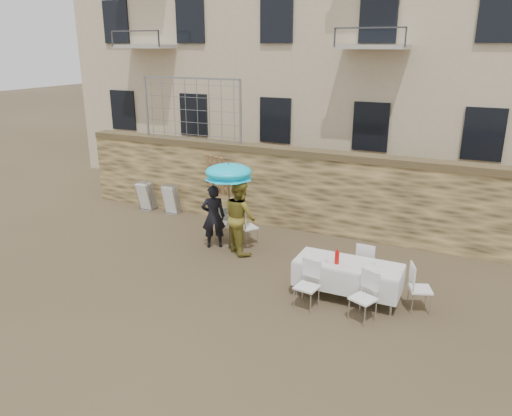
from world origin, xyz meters
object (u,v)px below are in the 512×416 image
at_px(couple_chair_right, 248,226).
at_px(chair_stack_left, 150,194).
at_px(soda_bottle, 337,258).
at_px(chair_stack_right, 174,198).
at_px(table_chair_back, 367,263).
at_px(table_chair_front_right, 363,297).
at_px(couple_chair_left, 224,222).
at_px(woman_dress, 240,217).
at_px(man_suit, 213,217).
at_px(table_chair_front_left, 307,286).
at_px(banquet_table, 348,265).
at_px(table_chair_side, 421,288).
at_px(umbrella, 229,174).

distance_m(couple_chair_right, chair_stack_left, 4.28).
relative_size(soda_bottle, chair_stack_right, 0.28).
bearing_deg(table_chair_back, chair_stack_right, -16.58).
height_order(table_chair_back, chair_stack_right, table_chair_back).
relative_size(table_chair_front_right, table_chair_back, 1.00).
height_order(couple_chair_left, chair_stack_left, couple_chair_left).
bearing_deg(chair_stack_right, woman_dress, -29.94).
bearing_deg(man_suit, table_chair_front_left, 116.05).
height_order(couple_chair_right, table_chair_front_right, same).
bearing_deg(table_chair_front_right, man_suit, 178.53).
xyz_separation_m(man_suit, banquet_table, (3.79, -1.20, -0.08)).
distance_m(soda_bottle, chair_stack_right, 6.87).
height_order(woman_dress, couple_chair_right, woman_dress).
distance_m(couple_chair_left, chair_stack_left, 3.62).
relative_size(man_suit, couple_chair_left, 1.69).
distance_m(man_suit, soda_bottle, 3.84).
xyz_separation_m(table_chair_back, table_chair_side, (1.20, -0.70, 0.00)).
xyz_separation_m(couple_chair_left, table_chair_front_left, (3.19, -2.50, 0.00)).
xyz_separation_m(woman_dress, couple_chair_right, (-0.05, 0.55, -0.44)).
distance_m(table_chair_side, chair_stack_right, 8.21).
height_order(table_chair_front_left, table_chair_back, same).
xyz_separation_m(man_suit, table_chair_side, (5.19, -1.10, -0.33)).
bearing_deg(man_suit, umbrella, 161.52).
xyz_separation_m(table_chair_front_right, table_chair_side, (0.90, 0.85, 0.00)).
height_order(umbrella, soda_bottle, umbrella).
bearing_deg(soda_bottle, umbrella, 155.56).
bearing_deg(man_suit, table_chair_back, 141.77).
distance_m(soda_bottle, table_chair_side, 1.67).
relative_size(woman_dress, table_chair_side, 1.91).
distance_m(umbrella, couple_chair_left, 1.56).
relative_size(banquet_table, table_chair_side, 2.19).
distance_m(banquet_table, chair_stack_left, 7.79).
bearing_deg(table_chair_side, table_chair_back, 39.24).
xyz_separation_m(couple_chair_left, banquet_table, (3.79, -1.75, 0.25)).
bearing_deg(couple_chair_left, banquet_table, 152.57).
relative_size(couple_chair_left, soda_bottle, 3.69).
height_order(table_chair_front_left, table_chair_side, same).
bearing_deg(woman_dress, table_chair_front_left, 177.27).
distance_m(couple_chair_right, table_chair_front_right, 4.37).
relative_size(couple_chair_right, chair_stack_left, 1.04).
xyz_separation_m(table_chair_back, chair_stack_left, (-7.36, 2.26, -0.02)).
height_order(man_suit, banquet_table, man_suit).
relative_size(umbrella, chair_stack_left, 2.21).
bearing_deg(woman_dress, chair_stack_left, 11.65).
distance_m(umbrella, table_chair_front_left, 3.75).
xyz_separation_m(umbrella, table_chair_back, (3.59, -0.50, -1.44)).
bearing_deg(chair_stack_left, table_chair_side, -19.05).
xyz_separation_m(couple_chair_right, table_chair_front_right, (3.59, -2.50, 0.00)).
bearing_deg(table_chair_front_left, soda_bottle, 64.17).
bearing_deg(chair_stack_left, table_chair_back, -17.04).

